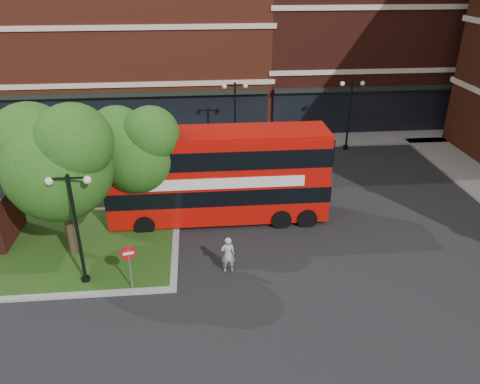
{
  "coord_description": "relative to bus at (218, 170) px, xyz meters",
  "views": [
    {
      "loc": [
        -0.56,
        -16.28,
        12.12
      ],
      "look_at": [
        1.37,
        4.19,
        2.0
      ],
      "focal_mm": 35.0,
      "sensor_mm": 36.0,
      "label": 1
    }
  ],
  "objects": [
    {
      "name": "tree_island_west",
      "position": [
        -6.97,
        -2.68,
        2.04
      ],
      "size": [
        5.4,
        4.71,
        7.21
      ],
      "color": "#2D2116",
      "rests_on": "ground"
    },
    {
      "name": "terrace_far_left",
      "position": [
        -8.37,
        18.75,
        4.24
      ],
      "size": [
        26.0,
        12.0,
        14.0
      ],
      "primitive_type": "cube",
      "color": "maroon",
      "rests_on": "ground"
    },
    {
      "name": "lamp_far_left",
      "position": [
        1.63,
        9.25,
        0.07
      ],
      "size": [
        1.72,
        0.36,
        5.0
      ],
      "color": "black",
      "rests_on": "ground"
    },
    {
      "name": "car_white",
      "position": [
        4.09,
        9.25,
        -2.13
      ],
      "size": [
        3.85,
        1.45,
        1.25
      ],
      "primitive_type": "imported",
      "rotation": [
        0.0,
        0.0,
        1.6
      ],
      "color": "silver",
      "rests_on": "ground"
    },
    {
      "name": "lamp_far_right",
      "position": [
        9.63,
        9.25,
        0.07
      ],
      "size": [
        1.72,
        0.36,
        5.0
      ],
      "color": "black",
      "rests_on": "ground"
    },
    {
      "name": "bus",
      "position": [
        0.0,
        0.0,
        0.0
      ],
      "size": [
        11.02,
        2.59,
        4.2
      ],
      "rotation": [
        0.0,
        0.0,
        -0.0
      ],
      "color": "#B40C07",
      "rests_on": "ground"
    },
    {
      "name": "car_silver",
      "position": [
        -5.67,
        9.25,
        -2.12
      ],
      "size": [
        3.87,
        1.78,
        1.28
      ],
      "primitive_type": "imported",
      "rotation": [
        0.0,
        0.0,
        1.5
      ],
      "color": "silver",
      "rests_on": "ground"
    },
    {
      "name": "pavement_far",
      "position": [
        -0.37,
        11.25,
        -2.7
      ],
      "size": [
        44.0,
        3.0,
        0.12
      ],
      "primitive_type": "cube",
      "color": "slate",
      "rests_on": "ground"
    },
    {
      "name": "terrace_far_right",
      "position": [
        13.63,
        18.75,
        5.24
      ],
      "size": [
        18.0,
        12.0,
        16.0
      ],
      "primitive_type": "cube",
      "color": "#471911",
      "rests_on": "ground"
    },
    {
      "name": "no_entry_sign",
      "position": [
        -3.87,
        -5.75,
        -1.23
      ],
      "size": [
        0.58,
        0.19,
        2.14
      ],
      "rotation": [
        0.0,
        0.0,
        0.25
      ],
      "color": "slate",
      "rests_on": "ground"
    },
    {
      "name": "ground",
      "position": [
        -0.37,
        -5.25,
        -2.76
      ],
      "size": [
        120.0,
        120.0,
        0.0
      ],
      "primitive_type": "plane",
      "color": "black",
      "rests_on": "ground"
    },
    {
      "name": "lamp_island",
      "position": [
        -5.87,
        -5.05,
        0.07
      ],
      "size": [
        1.72,
        0.36,
        5.0
      ],
      "color": "black",
      "rests_on": "ground"
    },
    {
      "name": "woman",
      "position": [
        0.13,
        -4.75,
        -1.91
      ],
      "size": [
        0.65,
        0.45,
        1.7
      ],
      "primitive_type": "imported",
      "rotation": [
        0.0,
        0.0,
        3.21
      ],
      "color": "#98989A",
      "rests_on": "ground"
    },
    {
      "name": "traffic_island",
      "position": [
        -8.37,
        -2.25,
        -2.69
      ],
      "size": [
        12.6,
        7.6,
        0.15
      ],
      "color": "gray",
      "rests_on": "ground"
    },
    {
      "name": "tree_island_east",
      "position": [
        -3.95,
        -0.19,
        1.48
      ],
      "size": [
        4.46,
        3.9,
        6.29
      ],
      "color": "#2D2116",
      "rests_on": "ground"
    }
  ]
}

